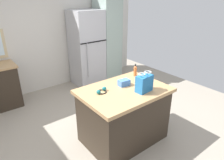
# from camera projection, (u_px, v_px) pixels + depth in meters

# --- Properties ---
(ground) EXTENTS (6.42, 6.42, 0.00)m
(ground) POSITION_uv_depth(u_px,v_px,m) (104.00, 135.00, 3.52)
(ground) COLOR #9E9384
(back_wall) EXTENTS (5.35, 0.13, 2.63)m
(back_wall) POSITION_uv_depth(u_px,v_px,m) (40.00, 36.00, 4.79)
(back_wall) COLOR silver
(back_wall) RESTS_ON ground
(kitchen_island) EXTENTS (1.32, 0.94, 0.91)m
(kitchen_island) POSITION_uv_depth(u_px,v_px,m) (124.00, 115.00, 3.28)
(kitchen_island) COLOR #33281E
(kitchen_island) RESTS_ON ground
(refrigerator) EXTENTS (0.74, 0.70, 1.88)m
(refrigerator) POSITION_uv_depth(u_px,v_px,m) (87.00, 48.00, 5.21)
(refrigerator) COLOR #B7B7BC
(refrigerator) RESTS_ON ground
(tall_cabinet) EXTENTS (0.53, 0.62, 2.09)m
(tall_cabinet) POSITION_uv_depth(u_px,v_px,m) (108.00, 41.00, 5.54)
(tall_cabinet) COLOR #9EB2A8
(tall_cabinet) RESTS_ON ground
(shopping_bag) EXTENTS (0.26, 0.16, 0.30)m
(shopping_bag) POSITION_uv_depth(u_px,v_px,m) (144.00, 83.00, 2.99)
(shopping_bag) COLOR #236BAD
(shopping_bag) RESTS_ON kitchen_island
(small_box) EXTENTS (0.18, 0.13, 0.10)m
(small_box) POSITION_uv_depth(u_px,v_px,m) (124.00, 83.00, 3.21)
(small_box) COLOR #4775B7
(small_box) RESTS_ON kitchen_island
(bottle) EXTENTS (0.06, 0.06, 0.21)m
(bottle) POSITION_uv_depth(u_px,v_px,m) (135.00, 71.00, 3.56)
(bottle) COLOR #C66633
(bottle) RESTS_ON kitchen_island
(ear_defenders) EXTENTS (0.19, 0.19, 0.06)m
(ear_defenders) POSITION_uv_depth(u_px,v_px,m) (101.00, 91.00, 3.00)
(ear_defenders) COLOR black
(ear_defenders) RESTS_ON kitchen_island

